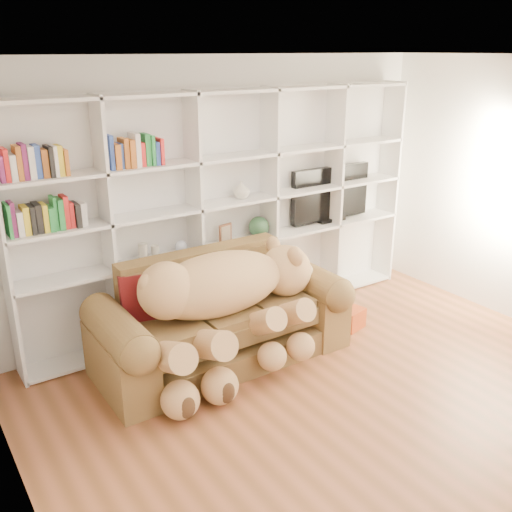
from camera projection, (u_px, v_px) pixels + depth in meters
floor at (392, 428)px, 4.39m from camera, size 5.00×5.00×0.00m
ceiling at (428, 57)px, 3.46m from camera, size 5.00×5.00×0.00m
wall_left at (31, 371)px, 2.62m from camera, size 0.02×5.00×2.70m
wall_back at (223, 192)px, 5.88m from camera, size 5.00×0.02×2.70m
bookshelf at (209, 203)px, 5.66m from camera, size 4.43×0.35×2.40m
sofa at (220, 322)px, 5.26m from camera, size 2.32×1.00×0.97m
teddy_bear at (225, 298)px, 4.97m from camera, size 1.89×1.00×1.10m
throw_pillow at (146, 298)px, 4.94m from camera, size 0.47×0.32×0.45m
gift_box at (349, 318)px, 5.94m from camera, size 0.32×0.30×0.21m
tv at (330, 194)px, 6.52m from camera, size 1.07×0.18×0.63m
picture_frame at (225, 233)px, 5.80m from camera, size 0.16×0.06×0.20m
green_vase at (259, 227)px, 6.02m from camera, size 0.22×0.22×0.22m
figurine_tall at (143, 252)px, 5.34m from camera, size 0.09×0.09×0.17m
figurine_short at (155, 252)px, 5.41m from camera, size 0.07×0.07×0.13m
snow_globe at (181, 246)px, 5.56m from camera, size 0.12×0.12×0.12m
shelf_vase at (242, 190)px, 5.76m from camera, size 0.20×0.20×0.18m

